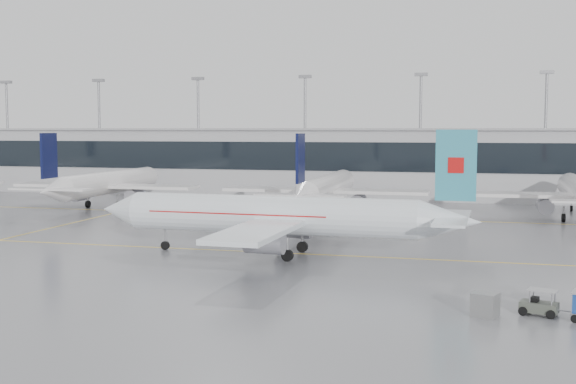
# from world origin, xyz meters

# --- Properties ---
(ground) EXTENTS (320.00, 320.00, 0.00)m
(ground) POSITION_xyz_m (0.00, 0.00, 0.00)
(ground) COLOR slate
(ground) RESTS_ON ground
(taxi_line_main) EXTENTS (120.00, 0.25, 0.01)m
(taxi_line_main) POSITION_xyz_m (0.00, 0.00, 0.01)
(taxi_line_main) COLOR yellow
(taxi_line_main) RESTS_ON ground
(taxi_line_north) EXTENTS (120.00, 0.25, 0.01)m
(taxi_line_north) POSITION_xyz_m (0.00, 30.00, 0.01)
(taxi_line_north) COLOR yellow
(taxi_line_north) RESTS_ON ground
(taxi_line_cross) EXTENTS (0.25, 60.00, 0.01)m
(taxi_line_cross) POSITION_xyz_m (-30.00, 15.00, 0.01)
(taxi_line_cross) COLOR yellow
(taxi_line_cross) RESTS_ON ground
(terminal) EXTENTS (180.00, 15.00, 12.00)m
(terminal) POSITION_xyz_m (0.00, 62.00, 6.00)
(terminal) COLOR #9E9EA2
(terminal) RESTS_ON ground
(terminal_glass) EXTENTS (180.00, 0.20, 5.00)m
(terminal_glass) POSITION_xyz_m (0.00, 54.45, 7.50)
(terminal_glass) COLOR black
(terminal_glass) RESTS_ON ground
(terminal_roof) EXTENTS (182.00, 16.00, 0.40)m
(terminal_roof) POSITION_xyz_m (0.00, 62.00, 12.20)
(terminal_roof) COLOR gray
(terminal_roof) RESTS_ON ground
(light_masts) EXTENTS (156.40, 1.00, 22.60)m
(light_masts) POSITION_xyz_m (0.00, 68.00, 13.34)
(light_masts) COLOR gray
(light_masts) RESTS_ON ground
(air_canada_jet) EXTENTS (38.22, 31.05, 12.21)m
(air_canada_jet) POSITION_xyz_m (2.99, -1.62, 3.89)
(air_canada_jet) COLOR silver
(air_canada_jet) RESTS_ON ground
(parked_jet_b) EXTENTS (29.64, 36.96, 11.72)m
(parked_jet_b) POSITION_xyz_m (-35.00, 33.69, 3.71)
(parked_jet_b) COLOR silver
(parked_jet_b) RESTS_ON ground
(parked_jet_c) EXTENTS (29.64, 36.96, 11.72)m
(parked_jet_c) POSITION_xyz_m (-0.00, 33.69, 3.71)
(parked_jet_c) COLOR silver
(parked_jet_c) RESTS_ON ground
(baggage_tug) EXTENTS (3.61, 2.08, 1.72)m
(baggage_tug) POSITION_xyz_m (25.06, -18.94, 0.61)
(baggage_tug) COLOR #444940
(baggage_tug) RESTS_ON ground
(gse_unit) EXTENTS (1.97, 1.90, 1.57)m
(gse_unit) POSITION_xyz_m (21.60, -20.13, 0.78)
(gse_unit) COLOR slate
(gse_unit) RESTS_ON ground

